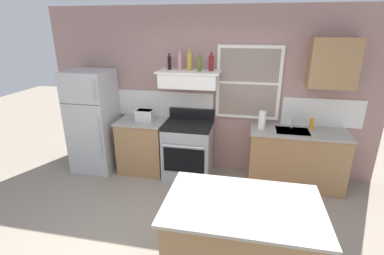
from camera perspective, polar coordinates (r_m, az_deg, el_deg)
name	(u,v)px	position (r m, az deg, el deg)	size (l,w,h in m)	color
back_wall	(209,93)	(4.73, 3.50, 6.94)	(5.40, 0.11, 2.70)	gray
refrigerator	(94,121)	(5.15, -19.07, 1.25)	(0.70, 0.72, 1.72)	#B7BABC
counter_left_of_stove	(143,145)	(4.98, -9.71, -3.53)	(0.79, 0.63, 0.91)	#9E754C
toaster	(145,115)	(4.74, -9.40, 2.41)	(0.30, 0.20, 0.19)	silver
stove_range	(188,150)	(4.72, -0.75, -4.43)	(0.76, 0.69, 1.09)	#9EA0A5
range_hood_shelf	(189,79)	(4.47, -0.55, 9.76)	(0.96, 0.52, 0.24)	white
bottle_balsamic_dark	(169,63)	(4.57, -4.55, 12.80)	(0.06, 0.06, 0.25)	black
bottle_rose_pink	(180,61)	(4.50, -2.45, 13.07)	(0.07, 0.07, 0.31)	#C67F84
bottle_champagne_gold_foil	(190,61)	(4.47, -0.49, 13.10)	(0.08, 0.08, 0.32)	#B29333
bottle_olive_oil_square	(200,63)	(4.37, 1.53, 12.69)	(0.06, 0.06, 0.28)	#4C601E
bottle_red_label_wine	(211,63)	(4.41, 3.86, 12.73)	(0.07, 0.07, 0.28)	maroon
counter_right_with_sink	(296,158)	(4.73, 20.01, -5.78)	(1.43, 0.63, 0.91)	#9E754C
sink_faucet	(293,117)	(4.58, 19.54, 1.92)	(0.03, 0.17, 0.28)	silver
paper_towel_roll	(262,120)	(4.46, 13.84, 1.48)	(0.11, 0.11, 0.27)	white
dish_soap_bottle	(312,124)	(4.66, 22.82, 0.69)	(0.06, 0.06, 0.18)	orange
kitchen_island	(240,244)	(2.93, 9.60, -22.02)	(1.40, 0.90, 0.91)	#9E754C
upper_cabinet_right	(333,63)	(4.55, 26.38, 11.46)	(0.64, 0.32, 0.70)	#9E754C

